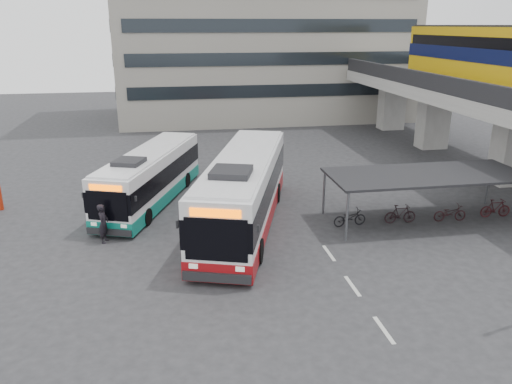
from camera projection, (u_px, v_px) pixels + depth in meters
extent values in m
plane|color=#28282B|center=(274.00, 257.00, 21.86)|extent=(120.00, 120.00, 0.00)
cube|color=gray|center=(433.00, 120.00, 40.68)|extent=(2.20, 1.60, 4.60)
cube|color=gray|center=(392.00, 105.00, 48.15)|extent=(2.20, 1.60, 4.60)
cube|color=gray|center=(482.00, 96.00, 34.20)|extent=(8.00, 32.00, 0.90)
cube|color=black|center=(433.00, 82.00, 33.27)|extent=(0.35, 32.00, 1.10)
cube|color=#C6970B|center=(502.00, 59.00, 31.89)|extent=(2.90, 20.00, 3.90)
cube|color=#090E33|center=(503.00, 56.00, 31.83)|extent=(2.98, 20.02, 0.90)
cube|color=black|center=(505.00, 43.00, 31.57)|extent=(2.96, 19.20, 0.70)
cube|color=black|center=(507.00, 27.00, 31.27)|extent=(2.70, 19.60, 0.25)
cylinder|color=#595B60|center=(324.00, 192.00, 26.55)|extent=(0.12, 0.12, 2.40)
cylinder|color=#595B60|center=(488.00, 183.00, 28.10)|extent=(0.12, 0.12, 2.40)
cylinder|color=#595B60|center=(347.00, 217.00, 23.19)|extent=(0.12, 0.12, 2.40)
cube|color=black|center=(427.00, 175.00, 25.24)|extent=(10.00, 4.00, 0.12)
imported|color=black|center=(349.00, 217.00, 25.24)|extent=(1.71, 0.60, 0.90)
imported|color=black|center=(399.00, 213.00, 25.65)|extent=(1.66, 0.47, 1.00)
imported|color=black|center=(446.00, 210.00, 26.10)|extent=(1.71, 0.60, 0.90)
imported|color=black|center=(493.00, 207.00, 26.51)|extent=(1.66, 0.47, 1.00)
cube|color=beige|center=(384.00, 330.00, 16.65)|extent=(0.15, 1.60, 0.01)
cube|color=beige|center=(352.00, 286.00, 19.46)|extent=(0.15, 1.60, 0.01)
cube|color=beige|center=(329.00, 253.00, 22.26)|extent=(0.15, 1.60, 0.01)
cube|color=white|center=(244.00, 187.00, 24.85)|extent=(6.60, 13.25, 2.98)
cube|color=maroon|center=(244.00, 213.00, 25.29)|extent=(6.65, 13.30, 0.81)
cube|color=black|center=(244.00, 185.00, 24.81)|extent=(6.67, 13.28, 1.25)
cube|color=#FB5C00|center=(215.00, 213.00, 18.38)|extent=(1.87, 0.67, 0.33)
cube|color=black|center=(231.00, 172.00, 21.24)|extent=(2.11, 2.16, 0.30)
cylinder|color=black|center=(199.00, 247.00, 21.57)|extent=(0.64, 1.13, 1.09)
cylinder|color=black|center=(277.00, 193.00, 28.56)|extent=(0.64, 1.13, 1.09)
cube|color=white|center=(151.00, 174.00, 28.26)|extent=(5.86, 10.92, 2.47)
cube|color=#0D7563|center=(152.00, 193.00, 28.62)|extent=(5.91, 10.97, 0.67)
cube|color=black|center=(151.00, 172.00, 28.22)|extent=(5.92, 10.96, 1.03)
cube|color=#FB5C00|center=(105.00, 188.00, 22.93)|extent=(1.53, 0.63, 0.27)
cube|color=black|center=(129.00, 162.00, 25.29)|extent=(1.79, 1.82, 0.25)
cylinder|color=black|center=(107.00, 214.00, 25.60)|extent=(0.56, 0.94, 0.90)
cylinder|color=black|center=(186.00, 180.00, 31.28)|extent=(0.56, 0.94, 0.90)
imported|color=black|center=(103.00, 223.00, 23.12)|extent=(0.59, 0.77, 1.88)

